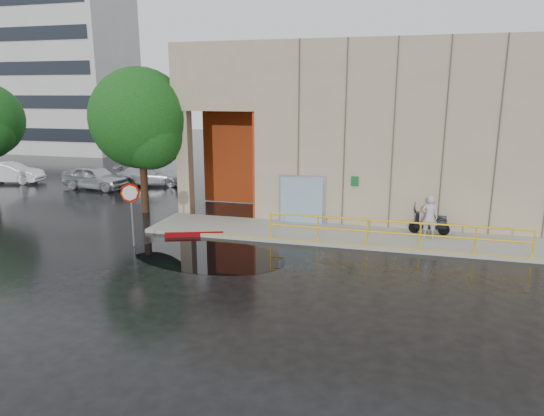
{
  "coord_description": "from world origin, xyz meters",
  "views": [
    {
      "loc": [
        4.27,
        -14.78,
        5.78
      ],
      "look_at": [
        -0.4,
        3.0,
        1.42
      ],
      "focal_mm": 32.0,
      "sensor_mm": 36.0,
      "label": 1
    }
  ],
  "objects": [
    {
      "name": "ground",
      "position": [
        0.0,
        0.0,
        0.0
      ],
      "size": [
        120.0,
        120.0,
        0.0
      ],
      "primitive_type": "plane",
      "color": "black",
      "rests_on": "ground"
    },
    {
      "name": "sidewalk",
      "position": [
        4.0,
        4.5,
        0.07
      ],
      "size": [
        20.0,
        3.0,
        0.15
      ],
      "primitive_type": "cube",
      "color": "gray",
      "rests_on": "ground"
    },
    {
      "name": "building",
      "position": [
        5.1,
        10.98,
        4.21
      ],
      "size": [
        20.0,
        10.17,
        8.0
      ],
      "color": "gray",
      "rests_on": "ground"
    },
    {
      "name": "guardrail",
      "position": [
        4.25,
        3.15,
        0.68
      ],
      "size": [
        9.56,
        0.06,
        1.03
      ],
      "color": "yellow",
      "rests_on": "sidewalk"
    },
    {
      "name": "distant_building",
      "position": [
        -28.0,
        27.98,
        7.5
      ],
      "size": [
        12.0,
        8.08,
        15.0
      ],
      "color": "#BBBBB6",
      "rests_on": "ground"
    },
    {
      "name": "person",
      "position": [
        5.6,
        4.82,
        1.01
      ],
      "size": [
        0.66,
        0.46,
        1.71
      ],
      "primitive_type": "imported",
      "rotation": [
        0.0,
        0.0,
        3.06
      ],
      "color": "#B5B4B9",
      "rests_on": "sidewalk"
    },
    {
      "name": "scooter",
      "position": [
        5.66,
        5.36,
        0.87
      ],
      "size": [
        1.63,
        0.59,
        1.25
      ],
      "rotation": [
        0.0,
        0.0,
        -0.05
      ],
      "color": "black",
      "rests_on": "sidewalk"
    },
    {
      "name": "stop_sign",
      "position": [
        -5.5,
        1.24,
        1.82
      ],
      "size": [
        0.62,
        0.48,
        2.48
      ],
      "rotation": [
        0.0,
        0.0,
        0.26
      ],
      "color": "slate",
      "rests_on": "ground"
    },
    {
      "name": "red_curb",
      "position": [
        -3.74,
        3.0,
        0.09
      ],
      "size": [
        2.33,
        0.96,
        0.18
      ],
      "primitive_type": "cube",
      "rotation": [
        0.0,
        0.0,
        0.34
      ],
      "color": "#770407",
      "rests_on": "ground"
    },
    {
      "name": "puddle",
      "position": [
        -2.28,
        0.87,
        0.0
      ],
      "size": [
        6.3,
        4.32,
        0.01
      ],
      "primitive_type": "cube",
      "rotation": [
        0.0,
        0.0,
        -0.12
      ],
      "color": "black",
      "rests_on": "ground"
    },
    {
      "name": "car_a",
      "position": [
        -13.78,
        10.98,
        0.72
      ],
      "size": [
        4.42,
        2.19,
        1.45
      ],
      "primitive_type": "imported",
      "rotation": [
        0.0,
        0.0,
        1.45
      ],
      "color": "silver",
      "rests_on": "ground"
    },
    {
      "name": "car_b",
      "position": [
        -20.44,
        11.36,
        0.67
      ],
      "size": [
        4.28,
        2.19,
        1.34
      ],
      "primitive_type": "imported",
      "rotation": [
        0.0,
        0.0,
        1.77
      ],
      "color": "white",
      "rests_on": "ground"
    },
    {
      "name": "car_c",
      "position": [
        -11.06,
        13.04,
        0.65
      ],
      "size": [
        4.78,
        2.71,
        1.31
      ],
      "primitive_type": "imported",
      "rotation": [
        0.0,
        0.0,
        1.77
      ],
      "color": "#AEB1B6",
      "rests_on": "ground"
    },
    {
      "name": "tree_near",
      "position": [
        -7.64,
        6.25,
        4.43
      ],
      "size": [
        4.8,
        4.8,
        7.02
      ],
      "rotation": [
        0.0,
        0.0,
        0.19
      ],
      "color": "black",
      "rests_on": "ground"
    }
  ]
}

